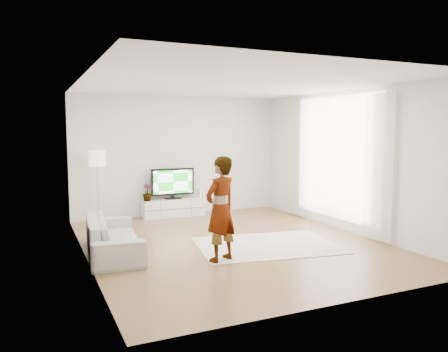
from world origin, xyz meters
name	(u,v)px	position (x,y,z in m)	size (l,w,h in m)	color
floor	(232,243)	(0.00, 0.00, 0.00)	(6.00, 6.00, 0.00)	olive
ceiling	(233,84)	(0.00, 0.00, 2.80)	(6.00, 6.00, 0.00)	white
wall_left	(84,170)	(-2.50, 0.00, 1.40)	(0.02, 6.00, 2.80)	white
wall_right	(346,161)	(2.50, 0.00, 1.40)	(0.02, 6.00, 2.80)	white
wall_back	(179,156)	(0.00, 3.00, 1.40)	(5.00, 0.02, 2.80)	white
wall_front	(346,184)	(0.00, -3.00, 1.40)	(5.00, 0.02, 2.80)	white
window	(336,158)	(2.48, 0.30, 1.45)	(0.01, 2.60, 2.50)	white
curtain_near	(379,167)	(2.40, -1.00, 1.35)	(0.04, 0.70, 2.60)	white
curtain_far	(297,159)	(2.40, 1.60, 1.35)	(0.04, 0.70, 2.60)	white
media_console	(173,208)	(-0.22, 2.76, 0.20)	(1.45, 0.41, 0.41)	white
television	(173,182)	(-0.22, 2.79, 0.80)	(1.03, 0.20, 0.72)	black
game_console	(199,193)	(0.41, 2.76, 0.51)	(0.08, 0.16, 0.21)	white
potted_plant	(147,193)	(-0.84, 2.77, 0.60)	(0.21, 0.21, 0.38)	#3F7238
rug	(267,245)	(0.47, -0.41, 0.01)	(2.39, 1.72, 0.01)	beige
player	(221,209)	(-0.63, -0.91, 0.82)	(0.59, 0.39, 1.61)	#334772
sofa	(113,236)	(-2.06, 0.20, 0.30)	(2.04, 0.80, 0.60)	#B5B5B0
floor_lamp	(97,162)	(-1.93, 2.70, 1.34)	(0.35, 0.35, 1.58)	silver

